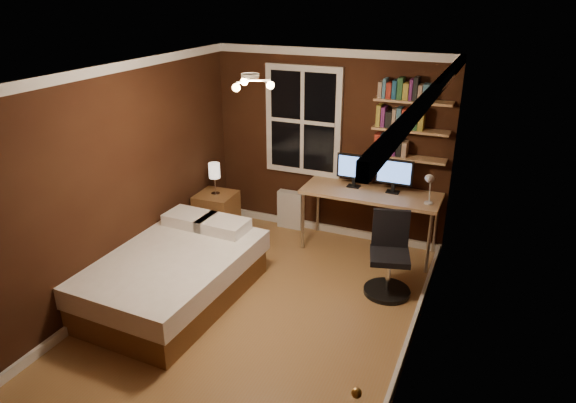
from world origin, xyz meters
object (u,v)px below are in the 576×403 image
at_px(nightstand, 217,215).
at_px(desk_lamp, 429,189).
at_px(bedside_lamp, 215,179).
at_px(monitor_right, 394,176).
at_px(desk, 371,196).
at_px(bed, 171,274).
at_px(monitor_left, 354,171).
at_px(office_chair, 389,264).
at_px(radiator, 291,210).

height_order(nightstand, desk_lamp, desk_lamp).
bearing_deg(bedside_lamp, monitor_right, 12.21).
bearing_deg(desk, nightstand, -168.62).
distance_m(bed, monitor_left, 2.60).
xyz_separation_m(desk_lamp, office_chair, (-0.26, -0.70, -0.69)).
bearing_deg(nightstand, monitor_left, 13.19).
height_order(bed, desk_lamp, desk_lamp).
height_order(nightstand, monitor_left, monitor_left).
distance_m(monitor_right, desk_lamp, 0.54).
relative_size(desk_lamp, office_chair, 0.47).
height_order(nightstand, radiator, nightstand).
bearing_deg(monitor_left, desk_lamp, -15.32).
xyz_separation_m(monitor_right, office_chair, (0.21, -0.97, -0.68)).
relative_size(bedside_lamp, desk_lamp, 0.99).
distance_m(radiator, monitor_right, 1.65).
height_order(bedside_lamp, monitor_right, monitor_right).
bearing_deg(office_chair, bed, -168.90).
bearing_deg(monitor_left, radiator, 170.79).
bearing_deg(bed, monitor_left, 56.49).
height_order(nightstand, desk, desk).
xyz_separation_m(bedside_lamp, monitor_left, (1.77, 0.49, 0.20)).
distance_m(bed, bedside_lamp, 1.66).
bearing_deg(bed, desk, 50.83).
xyz_separation_m(bed, desk_lamp, (2.42, 1.76, 0.75)).
bearing_deg(radiator, monitor_right, -6.03).
bearing_deg(desk, monitor_left, 161.09).
distance_m(nightstand, monitor_left, 1.97).
bearing_deg(radiator, desk_lamp, -12.35).
bearing_deg(office_chair, desk, 102.69).
height_order(bed, bedside_lamp, bedside_lamp).
height_order(bed, monitor_right, monitor_right).
relative_size(monitor_left, office_chair, 0.48).
distance_m(bed, desk_lamp, 3.09).
bearing_deg(monitor_left, desk, -18.91).
xyz_separation_m(nightstand, desk, (2.02, 0.41, 0.45)).
height_order(nightstand, bedside_lamp, bedside_lamp).
bearing_deg(desk, radiator, 168.69).
relative_size(bedside_lamp, radiator, 0.80).
bearing_deg(monitor_left, office_chair, -53.45).
distance_m(desk, desk_lamp, 0.80).
height_order(bedside_lamp, radiator, bedside_lamp).
bearing_deg(office_chair, desk_lamp, 54.38).
distance_m(nightstand, monitor_right, 2.44).
bearing_deg(desk_lamp, radiator, 167.65).
bearing_deg(desk_lamp, office_chair, -110.46).
relative_size(nightstand, desk_lamp, 1.41).
relative_size(nightstand, monitor_left, 1.35).
bearing_deg(monitor_left, nightstand, -164.43).
relative_size(bedside_lamp, office_chair, 0.46).
xyz_separation_m(bed, office_chair, (2.16, 1.07, 0.06)).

